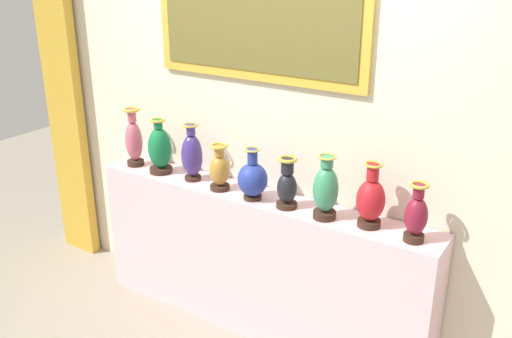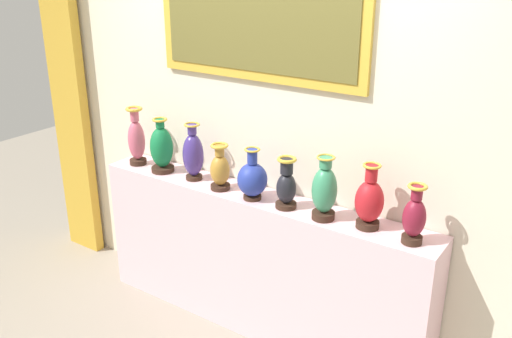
{
  "view_description": "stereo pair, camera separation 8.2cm",
  "coord_description": "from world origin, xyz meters",
  "px_view_note": "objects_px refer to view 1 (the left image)",
  "views": [
    {
      "loc": [
        1.77,
        -2.72,
        2.43
      ],
      "look_at": [
        0.0,
        0.0,
        1.17
      ],
      "focal_mm": 39.19,
      "sensor_mm": 36.0,
      "label": 1
    },
    {
      "loc": [
        1.84,
        -2.68,
        2.43
      ],
      "look_at": [
        0.0,
        0.0,
        1.17
      ],
      "focal_mm": 39.19,
      "sensor_mm": 36.0,
      "label": 2
    }
  ],
  "objects_px": {
    "vase_emerald": "(160,149)",
    "vase_crimson": "(371,200)",
    "vase_rose": "(134,140)",
    "vase_onyx": "(287,185)",
    "vase_jade": "(326,190)",
    "vase_ochre": "(220,170)",
    "vase_burgundy": "(416,216)",
    "vase_indigo": "(192,155)",
    "vase_cobalt": "(253,179)"
  },
  "relations": [
    {
      "from": "vase_cobalt",
      "to": "vase_jade",
      "type": "relative_size",
      "value": 0.87
    },
    {
      "from": "vase_rose",
      "to": "vase_crimson",
      "type": "relative_size",
      "value": 1.12
    },
    {
      "from": "vase_ochre",
      "to": "vase_jade",
      "type": "relative_size",
      "value": 0.8
    },
    {
      "from": "vase_onyx",
      "to": "vase_burgundy",
      "type": "height_order",
      "value": "vase_burgundy"
    },
    {
      "from": "vase_indigo",
      "to": "vase_onyx",
      "type": "distance_m",
      "value": 0.76
    },
    {
      "from": "vase_rose",
      "to": "vase_cobalt",
      "type": "height_order",
      "value": "vase_rose"
    },
    {
      "from": "vase_rose",
      "to": "vase_emerald",
      "type": "bearing_deg",
      "value": -1.1
    },
    {
      "from": "vase_cobalt",
      "to": "vase_burgundy",
      "type": "height_order",
      "value": "same"
    },
    {
      "from": "vase_emerald",
      "to": "vase_crimson",
      "type": "bearing_deg",
      "value": 0.57
    },
    {
      "from": "vase_jade",
      "to": "vase_crimson",
      "type": "bearing_deg",
      "value": 9.3
    },
    {
      "from": "vase_rose",
      "to": "vase_emerald",
      "type": "relative_size",
      "value": 1.1
    },
    {
      "from": "vase_rose",
      "to": "vase_jade",
      "type": "relative_size",
      "value": 1.11
    },
    {
      "from": "vase_emerald",
      "to": "vase_onyx",
      "type": "xyz_separation_m",
      "value": [
        1.03,
        -0.02,
        -0.03
      ]
    },
    {
      "from": "vase_emerald",
      "to": "vase_crimson",
      "type": "xyz_separation_m",
      "value": [
        1.55,
        0.02,
        -0.01
      ]
    },
    {
      "from": "vase_rose",
      "to": "vase_jade",
      "type": "height_order",
      "value": "vase_rose"
    },
    {
      "from": "vase_rose",
      "to": "vase_cobalt",
      "type": "relative_size",
      "value": 1.28
    },
    {
      "from": "vase_rose",
      "to": "vase_onyx",
      "type": "xyz_separation_m",
      "value": [
        1.28,
        -0.02,
        -0.05
      ]
    },
    {
      "from": "vase_indigo",
      "to": "vase_jade",
      "type": "xyz_separation_m",
      "value": [
        1.01,
        -0.04,
        -0.0
      ]
    },
    {
      "from": "vase_cobalt",
      "to": "vase_crimson",
      "type": "xyz_separation_m",
      "value": [
        0.76,
        0.05,
        0.03
      ]
    },
    {
      "from": "vase_emerald",
      "to": "vase_burgundy",
      "type": "xyz_separation_m",
      "value": [
        1.82,
        -0.02,
        -0.02
      ]
    },
    {
      "from": "vase_rose",
      "to": "vase_jade",
      "type": "distance_m",
      "value": 1.54
    },
    {
      "from": "vase_rose",
      "to": "vase_jade",
      "type": "xyz_separation_m",
      "value": [
        1.54,
        -0.03,
        -0.02
      ]
    },
    {
      "from": "vase_burgundy",
      "to": "vase_indigo",
      "type": "bearing_deg",
      "value": 178.85
    },
    {
      "from": "vase_ochre",
      "to": "vase_jade",
      "type": "xyz_separation_m",
      "value": [
        0.76,
        -0.01,
        0.04
      ]
    },
    {
      "from": "vase_indigo",
      "to": "vase_emerald",
      "type": "bearing_deg",
      "value": -177.22
    },
    {
      "from": "vase_emerald",
      "to": "vase_crimson",
      "type": "relative_size",
      "value": 1.02
    },
    {
      "from": "vase_rose",
      "to": "vase_crimson",
      "type": "xyz_separation_m",
      "value": [
        1.8,
        0.01,
        -0.03
      ]
    },
    {
      "from": "vase_ochre",
      "to": "vase_onyx",
      "type": "relative_size",
      "value": 0.96
    },
    {
      "from": "vase_emerald",
      "to": "vase_onyx",
      "type": "height_order",
      "value": "vase_emerald"
    },
    {
      "from": "vase_ochre",
      "to": "vase_crimson",
      "type": "relative_size",
      "value": 0.81
    },
    {
      "from": "vase_rose",
      "to": "vase_emerald",
      "type": "xyz_separation_m",
      "value": [
        0.25,
        -0.0,
        -0.02
      ]
    },
    {
      "from": "vase_crimson",
      "to": "vase_ochre",
      "type": "bearing_deg",
      "value": -178.09
    },
    {
      "from": "vase_emerald",
      "to": "vase_jade",
      "type": "relative_size",
      "value": 1.01
    },
    {
      "from": "vase_jade",
      "to": "vase_burgundy",
      "type": "relative_size",
      "value": 1.15
    },
    {
      "from": "vase_onyx",
      "to": "vase_crimson",
      "type": "relative_size",
      "value": 0.85
    },
    {
      "from": "vase_rose",
      "to": "vase_emerald",
      "type": "distance_m",
      "value": 0.25
    },
    {
      "from": "vase_ochre",
      "to": "vase_cobalt",
      "type": "xyz_separation_m",
      "value": [
        0.26,
        -0.01,
        0.0
      ]
    },
    {
      "from": "vase_indigo",
      "to": "vase_burgundy",
      "type": "height_order",
      "value": "vase_indigo"
    },
    {
      "from": "vase_rose",
      "to": "vase_burgundy",
      "type": "relative_size",
      "value": 1.27
    },
    {
      "from": "vase_ochre",
      "to": "vase_onyx",
      "type": "bearing_deg",
      "value": -0.03
    },
    {
      "from": "vase_indigo",
      "to": "vase_jade",
      "type": "bearing_deg",
      "value": -2.28
    },
    {
      "from": "vase_indigo",
      "to": "vase_ochre",
      "type": "bearing_deg",
      "value": -7.26
    },
    {
      "from": "vase_cobalt",
      "to": "vase_onyx",
      "type": "xyz_separation_m",
      "value": [
        0.24,
        0.01,
        0.01
      ]
    },
    {
      "from": "vase_ochre",
      "to": "vase_rose",
      "type": "bearing_deg",
      "value": 178.27
    },
    {
      "from": "vase_crimson",
      "to": "vase_rose",
      "type": "bearing_deg",
      "value": -179.67
    },
    {
      "from": "vase_cobalt",
      "to": "vase_crimson",
      "type": "bearing_deg",
      "value": 3.46
    },
    {
      "from": "vase_burgundy",
      "to": "vase_crimson",
      "type": "bearing_deg",
      "value": 173.01
    },
    {
      "from": "vase_burgundy",
      "to": "vase_rose",
      "type": "bearing_deg",
      "value": 179.38
    },
    {
      "from": "vase_ochre",
      "to": "vase_burgundy",
      "type": "relative_size",
      "value": 0.92
    },
    {
      "from": "vase_emerald",
      "to": "vase_rose",
      "type": "bearing_deg",
      "value": 178.9
    }
  ]
}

